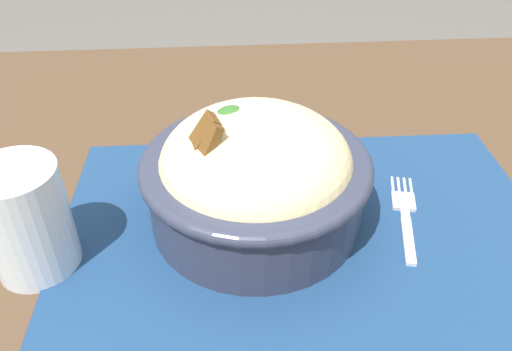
# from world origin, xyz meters

# --- Properties ---
(table) EXTENTS (1.12, 0.83, 0.70)m
(table) POSITION_xyz_m (0.00, 0.00, 0.64)
(table) COLOR #4C3826
(table) RESTS_ON ground_plane
(placemat) EXTENTS (0.45, 0.30, 0.00)m
(placemat) POSITION_xyz_m (0.00, -0.02, 0.70)
(placemat) COLOR navy
(placemat) RESTS_ON table
(bowl) EXTENTS (0.20, 0.20, 0.12)m
(bowl) POSITION_xyz_m (-0.04, -0.00, 0.76)
(bowl) COLOR #2D3347
(bowl) RESTS_ON placemat
(fork) EXTENTS (0.04, 0.12, 0.00)m
(fork) POSITION_xyz_m (0.10, -0.01, 0.71)
(fork) COLOR silver
(fork) RESTS_ON placemat
(drinking_glass) EXTENTS (0.07, 0.07, 0.10)m
(drinking_glass) POSITION_xyz_m (-0.23, -0.04, 0.75)
(drinking_glass) COLOR silver
(drinking_glass) RESTS_ON table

